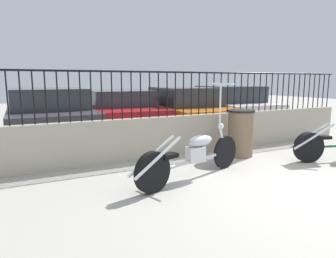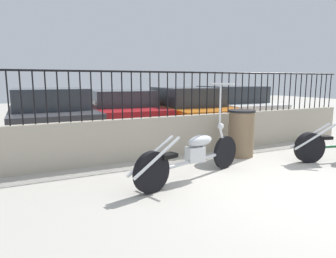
# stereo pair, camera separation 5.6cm
# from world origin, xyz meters

# --- Properties ---
(ground_plane) EXTENTS (40.00, 40.00, 0.00)m
(ground_plane) POSITION_xyz_m (0.00, 0.00, 0.00)
(ground_plane) COLOR #ADA89E
(low_wall) EXTENTS (8.29, 0.18, 0.82)m
(low_wall) POSITION_xyz_m (0.00, 2.67, 0.41)
(low_wall) COLOR #B2A893
(low_wall) RESTS_ON ground_plane
(fence_railing) EXTENTS (8.29, 0.04, 0.90)m
(fence_railing) POSITION_xyz_m (-0.00, 2.67, 1.41)
(fence_railing) COLOR black
(fence_railing) RESTS_ON low_wall
(motorcycle_silver) EXTENTS (2.29, 0.90, 1.51)m
(motorcycle_silver) POSITION_xyz_m (-1.21, 1.16, 0.39)
(motorcycle_silver) COLOR black
(motorcycle_silver) RESTS_ON ground_plane
(trash_bin) EXTENTS (0.54, 0.54, 0.95)m
(trash_bin) POSITION_xyz_m (0.50, 2.00, 0.48)
(trash_bin) COLOR brown
(trash_bin) RESTS_ON ground_plane
(car_dark_grey) EXTENTS (1.91, 4.34, 1.34)m
(car_dark_grey) POSITION_xyz_m (-2.84, 5.55, 0.68)
(car_dark_grey) COLOR black
(car_dark_grey) RESTS_ON ground_plane
(car_red) EXTENTS (2.19, 4.70, 1.27)m
(car_red) POSITION_xyz_m (-0.90, 5.83, 0.65)
(car_red) COLOR black
(car_red) RESTS_ON ground_plane
(car_orange) EXTENTS (2.12, 4.65, 1.33)m
(car_orange) POSITION_xyz_m (0.91, 5.19, 0.67)
(car_orange) COLOR black
(car_orange) RESTS_ON ground_plane
(car_white) EXTENTS (2.14, 4.04, 1.35)m
(car_white) POSITION_xyz_m (2.79, 5.44, 0.68)
(car_white) COLOR black
(car_white) RESTS_ON ground_plane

